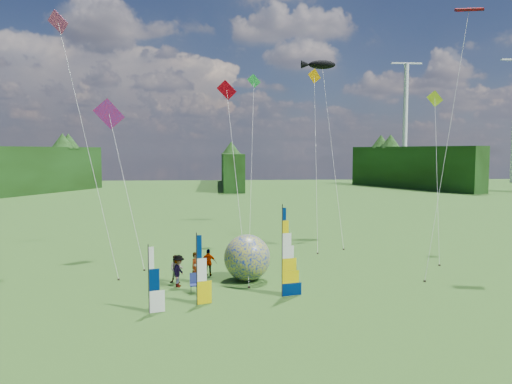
{
  "coord_description": "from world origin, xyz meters",
  "views": [
    {
      "loc": [
        -3.13,
        -23.36,
        7.75
      ],
      "look_at": [
        -1.0,
        4.0,
        5.5
      ],
      "focal_mm": 35.0,
      "sensor_mm": 36.0,
      "label": 1
    }
  ],
  "objects": [
    {
      "name": "ground",
      "position": [
        0.0,
        0.0,
        0.0
      ],
      "size": [
        220.0,
        220.0,
        0.0
      ],
      "primitive_type": "plane",
      "color": "#3E6020",
      "rests_on": "ground"
    },
    {
      "name": "small_kite_orange",
      "position": [
        5.15,
        18.14,
        7.9
      ],
      "size": [
        7.53,
        12.37,
        15.8
      ],
      "primitive_type": null,
      "rotation": [
        0.0,
        0.0,
        0.35
      ],
      "color": "#D78700",
      "rests_on": "ground"
    },
    {
      "name": "spectator_b",
      "position": [
        -5.56,
        5.74,
        0.83
      ],
      "size": [
        0.86,
        0.51,
        1.67
      ],
      "primitive_type": "imported",
      "rotation": [
        0.0,
        0.0,
        -0.14
      ],
      "color": "#66594C",
      "rests_on": "ground"
    },
    {
      "name": "camp_chair",
      "position": [
        -4.37,
        3.55,
        0.54
      ],
      "size": [
        0.68,
        0.68,
        1.08
      ],
      "primitive_type": null,
      "rotation": [
        0.0,
        0.0,
        0.09
      ],
      "color": "navy",
      "rests_on": "ground"
    },
    {
      "name": "treeline_ring",
      "position": [
        0.0,
        0.0,
        4.0
      ],
      "size": [
        210.0,
        210.0,
        8.0
      ],
      "primitive_type": null,
      "color": "#23551E",
      "rests_on": "ground"
    },
    {
      "name": "spectator_a",
      "position": [
        -4.42,
        5.8,
        0.9
      ],
      "size": [
        0.77,
        0.77,
        1.8
      ],
      "primitive_type": "imported",
      "rotation": [
        0.0,
        0.0,
        0.77
      ],
      "color": "#66594C",
      "rests_on": "ground"
    },
    {
      "name": "small_kite_red",
      "position": [
        -1.75,
        16.0,
        7.24
      ],
      "size": [
        5.39,
        12.47,
        14.49
      ],
      "primitive_type": null,
      "rotation": [
        0.0,
        0.0,
        -0.13
      ],
      "color": "red",
      "rests_on": "ground"
    },
    {
      "name": "small_kite_yellow",
      "position": [
        13.1,
        12.36,
        6.53
      ],
      "size": [
        5.47,
        9.66,
        13.05
      ],
      "primitive_type": null,
      "rotation": [
        0.0,
        0.0,
        -0.09
      ],
      "color": "yellow",
      "rests_on": "ground"
    },
    {
      "name": "small_kite_green",
      "position": [
        0.07,
        22.7,
        8.01
      ],
      "size": [
        3.76,
        12.8,
        16.02
      ],
      "primitive_type": null,
      "rotation": [
        0.0,
        0.0,
        0.03
      ],
      "color": "green",
      "rests_on": "ground"
    },
    {
      "name": "kite_rainbow_delta",
      "position": [
        -9.57,
        12.13,
        6.23
      ],
      "size": [
        9.86,
        11.82,
        12.46
      ],
      "primitive_type": null,
      "rotation": [
        0.0,
        0.0,
        0.3
      ],
      "color": "red",
      "rests_on": "ground"
    },
    {
      "name": "side_banner_far",
      "position": [
        -6.42,
        0.28,
        1.61
      ],
      "size": [
        0.94,
        0.37,
        3.22
      ],
      "primitive_type": null,
      "rotation": [
        0.0,
        0.0,
        0.29
      ],
      "color": "white",
      "rests_on": "ground"
    },
    {
      "name": "spectator_d",
      "position": [
        -3.7,
        7.26,
        0.85
      ],
      "size": [
        1.04,
        0.54,
        1.69
      ],
      "primitive_type": "imported",
      "rotation": [
        0.0,
        0.0,
        3.0
      ],
      "color": "#66594C",
      "rests_on": "ground"
    },
    {
      "name": "spectator_c",
      "position": [
        -5.37,
        4.91,
        0.92
      ],
      "size": [
        0.68,
        1.25,
        1.84
      ],
      "primitive_type": "imported",
      "rotation": [
        0.0,
        0.0,
        1.36
      ],
      "color": "#66594C",
      "rests_on": "ground"
    },
    {
      "name": "small_kite_pink",
      "position": [
        -11.56,
        9.72,
        8.99
      ],
      "size": [
        10.02,
        10.75,
        17.97
      ],
      "primitive_type": null,
      "rotation": [
        0.0,
        0.0,
        -0.33
      ],
      "color": "#D83D80",
      "rests_on": "ground"
    },
    {
      "name": "kite_whale",
      "position": [
        6.89,
        19.81,
        8.81
      ],
      "size": [
        4.08,
        13.41,
        17.62
      ],
      "primitive_type": null,
      "rotation": [
        0.0,
        0.0,
        0.06
      ],
      "color": "black",
      "rests_on": "ground"
    },
    {
      "name": "turbine_right",
      "position": [
        45.0,
        102.0,
        15.0
      ],
      "size": [
        8.0,
        1.2,
        30.0
      ],
      "primitive_type": null,
      "color": "silver",
      "rests_on": "ground"
    },
    {
      "name": "bol_inflatable",
      "position": [
        -1.37,
        6.01,
        1.39
      ],
      "size": [
        2.79,
        2.79,
        2.78
      ],
      "primitive_type": "sphere",
      "rotation": [
        0.0,
        0.0,
        0.0
      ],
      "color": "#00179B",
      "rests_on": "ground"
    },
    {
      "name": "kite_parafoil",
      "position": [
        11.4,
        7.17,
        9.44
      ],
      "size": [
        10.51,
        10.57,
        18.87
      ],
      "primitive_type": null,
      "rotation": [
        0.0,
        0.0,
        -0.4
      ],
      "color": "red",
      "rests_on": "ground"
    },
    {
      "name": "side_banner_left",
      "position": [
        -4.19,
        1.42,
        1.78
      ],
      "size": [
        0.97,
        0.43,
        3.56
      ],
      "primitive_type": null,
      "rotation": [
        0.0,
        0.0,
        0.34
      ],
      "color": "#E1BF03",
      "rests_on": "ground"
    },
    {
      "name": "feather_banner_main",
      "position": [
        0.28,
        2.52,
        2.39
      ],
      "size": [
        1.28,
        0.44,
        4.78
      ],
      "primitive_type": null,
      "rotation": [
        0.0,
        0.0,
        0.27
      ],
      "color": "#001950",
      "rests_on": "ground"
    }
  ]
}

